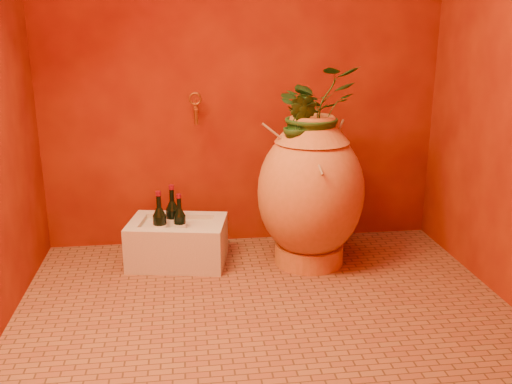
{
  "coord_description": "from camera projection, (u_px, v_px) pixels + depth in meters",
  "views": [
    {
      "loc": [
        -0.38,
        -2.55,
        1.39
      ],
      "look_at": [
        -0.0,
        0.35,
        0.52
      ],
      "focal_mm": 40.0,
      "sensor_mm": 36.0,
      "label": 1
    }
  ],
  "objects": [
    {
      "name": "amphora",
      "position": [
        311.0,
        192.0,
        3.32
      ],
      "size": [
        0.64,
        0.64,
        0.89
      ],
      "rotation": [
        0.0,
        0.0,
        0.02
      ],
      "color": "#C06D36",
      "rests_on": "floor"
    },
    {
      "name": "wine_bottle_c",
      "position": [
        173.0,
        220.0,
        3.38
      ],
      "size": [
        0.08,
        0.08,
        0.34
      ],
      "color": "black",
      "rests_on": "stone_basin"
    },
    {
      "name": "wine_bottle_a",
      "position": [
        180.0,
        226.0,
        3.33
      ],
      "size": [
        0.07,
        0.07,
        0.3
      ],
      "color": "black",
      "rests_on": "stone_basin"
    },
    {
      "name": "wine_bottle_b",
      "position": [
        160.0,
        227.0,
        3.28
      ],
      "size": [
        0.08,
        0.08,
        0.33
      ],
      "color": "black",
      "rests_on": "stone_basin"
    },
    {
      "name": "wall_back",
      "position": [
        242.0,
        46.0,
        3.46
      ],
      "size": [
        2.5,
        0.02,
        2.5
      ],
      "primitive_type": "cube",
      "color": "#610F05",
      "rests_on": "ground"
    },
    {
      "name": "stone_basin",
      "position": [
        178.0,
        243.0,
        3.4
      ],
      "size": [
        0.62,
        0.48,
        0.26
      ],
      "rotation": [
        0.0,
        0.0,
        -0.19
      ],
      "color": "beige",
      "rests_on": "floor"
    },
    {
      "name": "plant_main",
      "position": [
        314.0,
        111.0,
        3.2
      ],
      "size": [
        0.56,
        0.52,
        0.51
      ],
      "primitive_type": "imported",
      "rotation": [
        0.0,
        0.0,
        0.33
      ],
      "color": "#1F4719",
      "rests_on": "amphora"
    },
    {
      "name": "wall_tap",
      "position": [
        195.0,
        107.0,
        3.44
      ],
      "size": [
        0.08,
        0.17,
        0.18
      ],
      "color": "#A16A25",
      "rests_on": "wall_back"
    },
    {
      "name": "plant_side",
      "position": [
        300.0,
        125.0,
        3.13
      ],
      "size": [
        0.23,
        0.22,
        0.33
      ],
      "primitive_type": "imported",
      "rotation": [
        0.0,
        0.0,
        -0.53
      ],
      "color": "#1F4719",
      "rests_on": "amphora"
    },
    {
      "name": "floor",
      "position": [
        265.0,
        310.0,
        2.87
      ],
      "size": [
        2.5,
        2.5,
        0.0
      ],
      "primitive_type": "plane",
      "color": "brown",
      "rests_on": "ground"
    }
  ]
}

